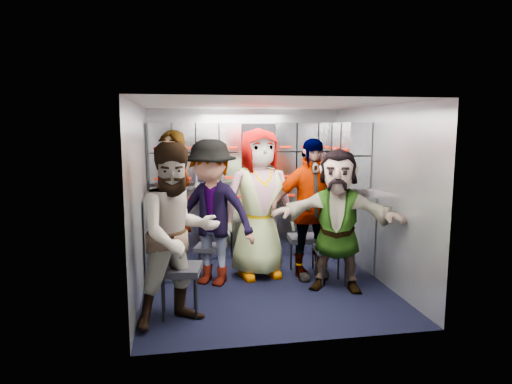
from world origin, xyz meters
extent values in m
plane|color=black|center=(0.00, 0.00, 0.00)|extent=(3.00, 3.00, 0.00)
cube|color=#8F949C|center=(0.00, 1.50, 1.05)|extent=(2.80, 0.04, 2.10)
cube|color=#8F949C|center=(-1.40, 0.00, 1.05)|extent=(0.04, 3.00, 2.10)
cube|color=#8F949C|center=(1.40, 0.00, 1.05)|extent=(0.04, 3.00, 2.10)
cube|color=silver|center=(0.00, 0.00, 2.10)|extent=(2.80, 3.00, 0.02)
cube|color=gray|center=(0.00, 1.29, 0.49)|extent=(2.68, 0.38, 0.99)
cube|color=gray|center=(-1.19, 0.56, 0.49)|extent=(0.38, 0.76, 0.99)
cube|color=#B1B3B8|center=(0.00, 1.29, 1.01)|extent=(2.68, 0.42, 0.03)
cube|color=gray|center=(0.00, 1.35, 1.49)|extent=(2.68, 0.28, 0.82)
cube|color=gray|center=(1.25, 0.70, 1.49)|extent=(0.28, 1.00, 0.82)
cube|color=gray|center=(1.25, 0.60, 0.50)|extent=(0.28, 1.20, 1.00)
cube|color=#B51302|center=(0.00, 1.09, 0.88)|extent=(2.60, 0.02, 0.03)
cube|color=black|center=(-0.99, -0.74, 0.47)|extent=(0.49, 0.47, 0.07)
cylinder|color=black|center=(-1.15, -0.87, 0.22)|extent=(0.03, 0.03, 0.45)
cylinder|color=black|center=(-0.84, -0.87, 0.22)|extent=(0.03, 0.03, 0.45)
cylinder|color=black|center=(-1.15, -0.60, 0.22)|extent=(0.03, 0.03, 0.45)
cylinder|color=black|center=(-0.84, -0.60, 0.22)|extent=(0.03, 0.03, 0.45)
cube|color=black|center=(-0.61, 0.30, 0.39)|extent=(0.43, 0.42, 0.06)
cylinder|color=black|center=(-0.73, 0.19, 0.18)|extent=(0.02, 0.02, 0.37)
cylinder|color=black|center=(-0.48, 0.19, 0.18)|extent=(0.02, 0.02, 0.37)
cylinder|color=black|center=(-0.73, 0.41, 0.18)|extent=(0.02, 0.02, 0.37)
cylinder|color=black|center=(-0.48, 0.41, 0.18)|extent=(0.02, 0.02, 0.37)
cube|color=black|center=(0.00, 0.49, 0.44)|extent=(0.45, 0.43, 0.06)
cylinder|color=black|center=(-0.15, 0.37, 0.21)|extent=(0.03, 0.03, 0.42)
cylinder|color=black|center=(0.14, 0.37, 0.21)|extent=(0.03, 0.03, 0.42)
cylinder|color=black|center=(-0.15, 0.62, 0.21)|extent=(0.03, 0.03, 0.42)
cylinder|color=black|center=(0.14, 0.62, 0.21)|extent=(0.03, 0.03, 0.42)
cube|color=black|center=(0.60, 0.33, 0.44)|extent=(0.43, 0.41, 0.06)
cylinder|color=black|center=(0.45, 0.20, 0.21)|extent=(0.03, 0.03, 0.42)
cylinder|color=black|center=(0.74, 0.20, 0.21)|extent=(0.03, 0.03, 0.42)
cylinder|color=black|center=(0.45, 0.46, 0.21)|extent=(0.03, 0.03, 0.42)
cylinder|color=black|center=(0.74, 0.46, 0.21)|extent=(0.03, 0.03, 0.42)
cube|color=black|center=(0.79, -0.12, 0.42)|extent=(0.41, 0.40, 0.06)
cylinder|color=black|center=(0.65, -0.24, 0.20)|extent=(0.02, 0.02, 0.40)
cylinder|color=black|center=(0.93, -0.24, 0.20)|extent=(0.02, 0.02, 0.40)
cylinder|color=black|center=(0.65, 0.00, 0.20)|extent=(0.02, 0.02, 0.40)
cylinder|color=black|center=(0.93, 0.00, 0.20)|extent=(0.02, 0.02, 0.40)
imported|color=black|center=(-1.05, 0.74, 0.90)|extent=(0.76, 0.78, 1.81)
imported|color=black|center=(-0.99, -0.92, 0.86)|extent=(1.02, 0.93, 1.72)
imported|color=black|center=(-0.61, 0.12, 0.85)|extent=(1.27, 1.11, 1.71)
imported|color=black|center=(0.00, 0.31, 0.92)|extent=(0.97, 0.71, 1.83)
imported|color=black|center=(0.60, 0.15, 0.86)|extent=(1.04, 0.52, 1.72)
imported|color=black|center=(0.79, -0.30, 0.81)|extent=(1.56, 1.03, 1.61)
cylinder|color=white|center=(-0.72, 1.24, 1.16)|extent=(0.06, 0.06, 0.25)
cylinder|color=white|center=(-0.48, 1.24, 1.14)|extent=(0.07, 0.07, 0.22)
cylinder|color=white|center=(0.90, 1.24, 1.15)|extent=(0.07, 0.07, 0.24)
cylinder|color=tan|center=(-1.08, 1.23, 1.08)|extent=(0.09, 0.09, 0.10)
cylinder|color=tan|center=(1.17, 1.23, 1.08)|extent=(0.08, 0.08, 0.09)
camera|label=1|loc=(-0.99, -5.11, 1.87)|focal=32.00mm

